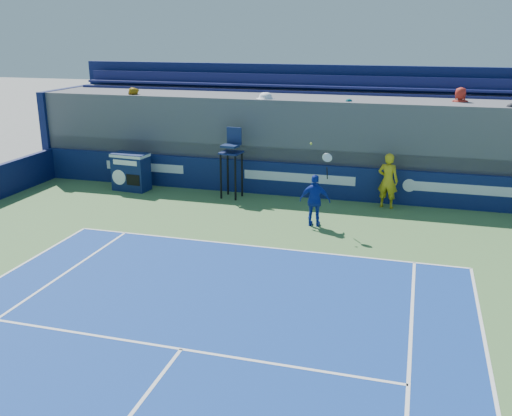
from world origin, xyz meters
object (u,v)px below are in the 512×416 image
(umpire_chair, at_px, (232,155))
(tennis_player, at_px, (315,200))
(ball_person, at_px, (388,181))
(match_clock, at_px, (131,171))

(umpire_chair, relative_size, tennis_player, 0.96)
(umpire_chair, bearing_deg, ball_person, 2.43)
(match_clock, xyz_separation_m, umpire_chair, (3.90, 0.11, 0.79))
(tennis_player, bearing_deg, umpire_chair, 146.10)
(match_clock, relative_size, tennis_player, 0.54)
(match_clock, height_order, umpire_chair, umpire_chair)
(umpire_chair, height_order, tennis_player, tennis_player)
(ball_person, relative_size, umpire_chair, 0.75)
(ball_person, distance_m, umpire_chair, 5.41)
(ball_person, distance_m, match_clock, 9.28)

